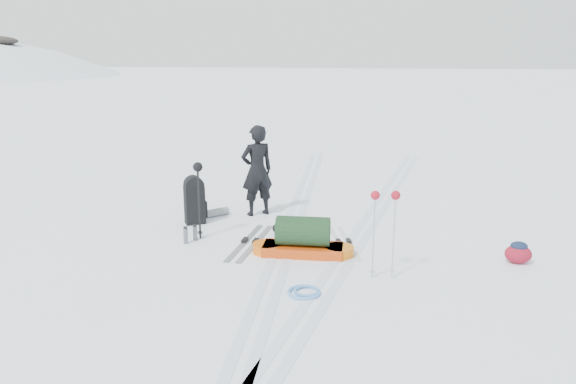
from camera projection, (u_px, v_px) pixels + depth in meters
name	position (u px, v px, depth m)	size (l,w,h in m)	color
ground	(284.00, 247.00, 9.55)	(200.00, 200.00, 0.00)	white
ski_tracks	(326.00, 233.00, 10.27)	(3.38, 17.97, 0.01)	silver
skier	(257.00, 171.00, 11.23)	(0.67, 0.44, 1.83)	black
pulk_sled	(303.00, 240.00, 9.15)	(1.69, 0.61, 0.64)	#C73E0B
expedition_rucksack	(197.00, 201.00, 10.82)	(0.72, 1.00, 0.94)	black
ski_poles_black	(198.00, 176.00, 9.73)	(0.17, 0.18, 1.38)	black
ski_poles_silver	(385.00, 205.00, 7.99)	(0.42, 0.18, 1.32)	#AEB1B5
touring_skis_grey	(250.00, 242.00, 9.76)	(0.38, 1.98, 0.07)	#919299
touring_skis_white	(344.00, 243.00, 9.73)	(0.75, 1.79, 0.07)	#B9BBC0
rope_coil	(305.00, 292.00, 7.72)	(0.61, 0.61, 0.06)	#5A97DA
small_daypack	(518.00, 253.00, 8.80)	(0.51, 0.47, 0.35)	maroon
thermos_pair	(190.00, 234.00, 9.78)	(0.19, 0.31, 0.31)	slate
stuff_sack	(283.00, 229.00, 10.15)	(0.43, 0.36, 0.24)	black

